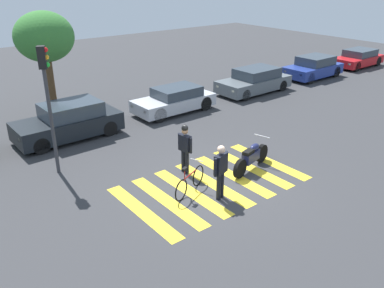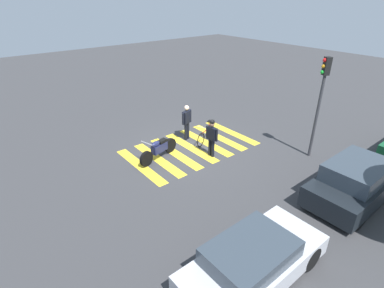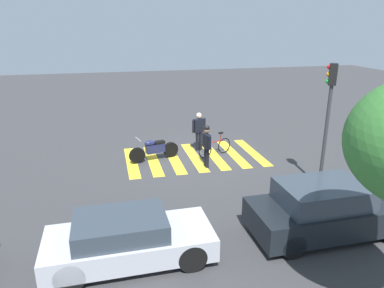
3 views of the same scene
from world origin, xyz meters
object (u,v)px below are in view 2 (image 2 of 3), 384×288
police_motorcycle (159,149)px  car_silver_sedan (253,261)px  leaning_bicycle (206,135)px  traffic_light_pole (321,93)px  officer_on_foot (212,135)px  officer_by_motorcycle (187,120)px  car_black_suv (357,181)px

police_motorcycle → car_silver_sedan: (1.55, 6.67, 0.13)m
leaning_bicycle → traffic_light_pole: (-2.70, 3.90, 2.51)m
officer_on_foot → officer_by_motorcycle: bearing=-95.8°
officer_on_foot → traffic_light_pole: (-3.43, 2.71, 1.89)m
officer_on_foot → car_black_suv: (-1.86, 5.42, -0.30)m
leaning_bicycle → officer_on_foot: 1.53m
officer_by_motorcycle → traffic_light_pole: (-3.22, 4.74, 1.88)m
traffic_light_pole → officer_by_motorcycle: bearing=-55.8°
officer_on_foot → traffic_light_pole: traffic_light_pole is taller
car_black_suv → car_silver_sedan: size_ratio=1.06×
car_black_suv → police_motorcycle: bearing=-60.4°
police_motorcycle → officer_on_foot: size_ratio=1.23×
car_black_suv → car_silver_sedan: bearing=-0.1°
officer_on_foot → car_silver_sedan: size_ratio=0.43×
officer_on_foot → traffic_light_pole: bearing=141.6°
leaning_bicycle → car_silver_sedan: 7.84m
leaning_bicycle → officer_by_motorcycle: officer_by_motorcycle is taller
leaning_bicycle → car_black_suv: 6.72m
leaning_bicycle → car_black_suv: bearing=99.7°
police_motorcycle → officer_by_motorcycle: bearing=-160.2°
police_motorcycle → officer_by_motorcycle: (-2.15, -0.77, 0.55)m
officer_on_foot → car_black_suv: 5.74m
police_motorcycle → officer_on_foot: 2.37m
police_motorcycle → leaning_bicycle: bearing=178.7°
officer_by_motorcycle → car_black_suv: (-1.65, 7.44, -0.31)m
car_black_suv → car_silver_sedan: car_black_suv is taller
police_motorcycle → traffic_light_pole: bearing=143.5°
officer_on_foot → leaning_bicycle: bearing=-121.4°
police_motorcycle → car_silver_sedan: car_silver_sedan is taller
traffic_light_pole → police_motorcycle: bearing=-36.5°
officer_on_foot → car_silver_sedan: officer_on_foot is taller
officer_by_motorcycle → car_silver_sedan: officer_by_motorcycle is taller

